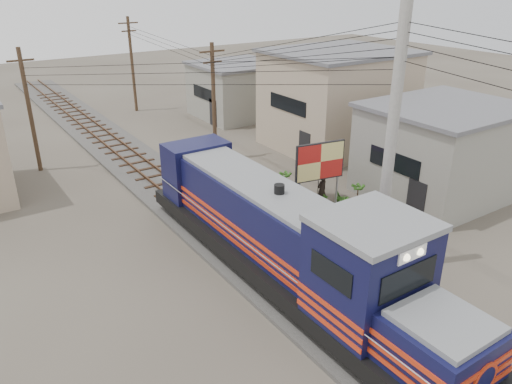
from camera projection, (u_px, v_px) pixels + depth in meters
ground at (298, 292)px, 18.05m from camera, size 120.00×120.00×0.00m
ballast at (178, 196)px, 25.63m from camera, size 3.60×70.00×0.16m
track at (177, 193)px, 25.56m from camera, size 1.15×70.00×0.12m
locomotive at (289, 242)px, 17.79m from camera, size 3.10×16.86×4.18m
utility_pole_main at (390, 148)px, 17.43m from camera, size 0.40×0.40×10.00m
wooden_pole_mid at (214, 100)px, 29.51m from camera, size 1.60×0.24×7.00m
wooden_pole_far at (132, 63)px, 40.22m from camera, size 1.60×0.24×7.50m
wooden_pole_left at (29, 108)px, 27.74m from camera, size 1.60×0.24×7.00m
power_lines at (179, 50)px, 21.39m from camera, size 9.65×19.00×3.30m
shophouse_front at (442, 151)px, 25.21m from camera, size 7.35×6.30×4.70m
shophouse_mid at (337, 99)px, 32.27m from camera, size 8.40×7.35×6.20m
shophouse_back at (237, 90)px, 39.53m from camera, size 6.30×6.30×4.20m
billboard at (320, 163)px, 22.35m from camera, size 2.40×0.54×3.74m
market_umbrella at (320, 160)px, 23.92m from camera, size 3.14×3.14×2.68m
vendor at (322, 190)px, 24.51m from camera, size 0.61×0.43×1.61m
plant_nursery at (317, 206)px, 23.74m from camera, size 3.31×3.14×1.00m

